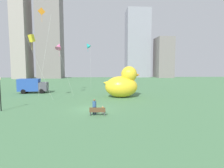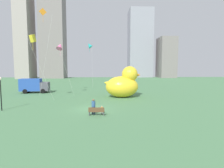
% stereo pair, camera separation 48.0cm
% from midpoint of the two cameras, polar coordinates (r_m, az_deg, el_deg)
% --- Properties ---
extents(ground_plane, '(140.00, 140.00, 0.00)m').
position_cam_midpoint_polar(ground_plane, '(23.03, -5.37, -7.81)').
color(ground_plane, '#49784E').
extents(park_bench, '(1.74, 0.57, 0.90)m').
position_cam_midpoint_polar(park_bench, '(20.02, -4.17, -8.42)').
color(park_bench, brown).
rests_on(park_bench, ground).
extents(person_adult, '(0.42, 0.42, 1.71)m').
position_cam_midpoint_polar(person_adult, '(20.44, -5.12, -6.80)').
color(person_adult, '#38476B').
rests_on(person_adult, ground).
extents(person_child, '(0.22, 0.22, 0.90)m').
position_cam_midpoint_polar(person_child, '(20.64, -2.52, -7.93)').
color(person_child, silver).
rests_on(person_child, ground).
extents(giant_inflatable_duck, '(6.45, 4.14, 5.35)m').
position_cam_midpoint_polar(giant_inflatable_duck, '(31.57, 3.95, -0.03)').
color(giant_inflatable_duck, yellow).
rests_on(giant_inflatable_duck, ground).
extents(lamppost, '(0.38, 0.38, 4.02)m').
position_cam_midpoint_polar(lamppost, '(25.39, -30.94, -0.81)').
color(lamppost, black).
rests_on(lamppost, ground).
extents(box_truck, '(5.70, 2.76, 2.85)m').
position_cam_midpoint_polar(box_truck, '(40.02, -22.77, -0.50)').
color(box_truck, '#264CA5').
rests_on(box_truck, ground).
extents(city_skyline, '(72.91, 19.87, 41.56)m').
position_cam_midpoint_polar(city_skyline, '(90.83, -5.33, 13.47)').
color(city_skyline, '#9E938C').
rests_on(city_skyline, ground).
extents(kite_yellow, '(3.32, 3.38, 10.14)m').
position_cam_midpoint_polar(kite_yellow, '(30.75, -23.05, 12.83)').
color(kite_yellow, silver).
rests_on(kite_yellow, ground).
extents(kite_teal, '(1.72, 1.38, 11.28)m').
position_cam_midpoint_polar(kite_teal, '(46.17, -6.74, 11.87)').
color(kite_teal, silver).
rests_on(kite_teal, ground).
extents(kite_orange, '(2.71, 1.79, 15.24)m').
position_cam_midpoint_polar(kite_orange, '(35.38, -20.28, 19.05)').
color(kite_orange, silver).
rests_on(kite_orange, ground).
extents(kite_pink, '(3.04, 3.20, 9.65)m').
position_cam_midpoint_polar(kite_pink, '(34.27, -15.50, 11.25)').
color(kite_pink, silver).
rests_on(kite_pink, ground).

